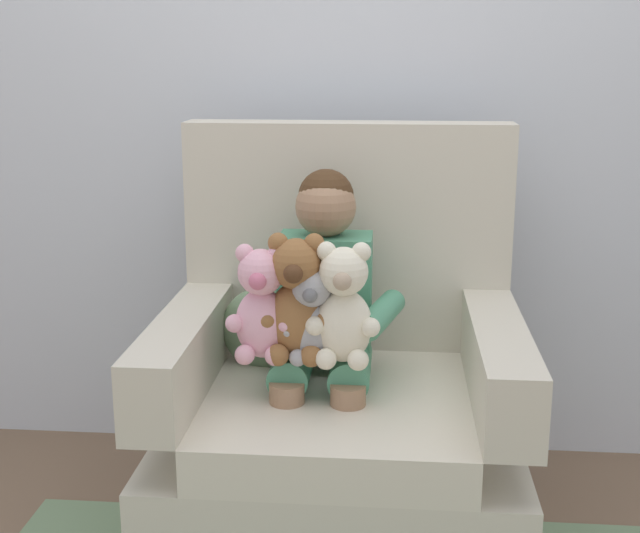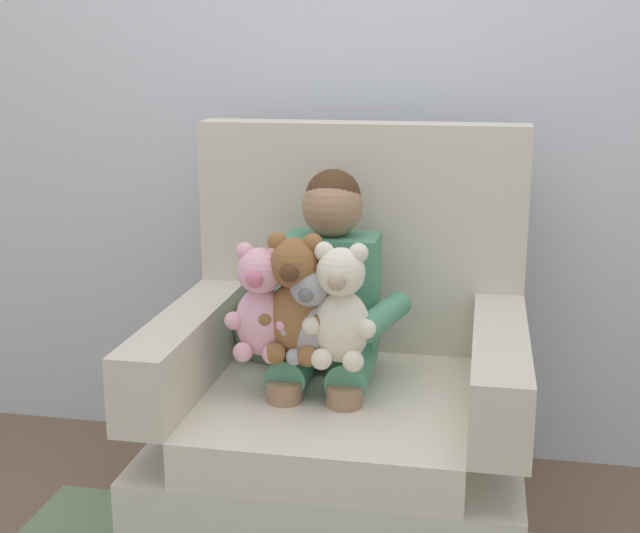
{
  "view_description": "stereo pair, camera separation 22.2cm",
  "coord_description": "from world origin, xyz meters",
  "px_view_note": "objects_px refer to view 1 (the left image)",
  "views": [
    {
      "loc": [
        0.14,
        -2.2,
        1.37
      ],
      "look_at": [
        -0.05,
        -0.05,
        0.82
      ],
      "focal_mm": 48.0,
      "sensor_mm": 36.0,
      "label": 1
    },
    {
      "loc": [
        0.36,
        -2.17,
        1.37
      ],
      "look_at": [
        -0.05,
        -0.05,
        0.82
      ],
      "focal_mm": 48.0,
      "sensor_mm": 36.0,
      "label": 2
    }
  ],
  "objects_px": {
    "seated_child": "(324,305)",
    "plush_pink": "(262,306)",
    "plush_cream": "(343,308)",
    "armchair": "(340,415)",
    "plush_grey": "(312,316)",
    "throw_pillow": "(265,330)",
    "plush_brown": "(296,302)"
  },
  "relations": [
    {
      "from": "armchair",
      "to": "plush_pink",
      "type": "distance_m",
      "value": 0.44
    },
    {
      "from": "plush_brown",
      "to": "plush_pink",
      "type": "height_order",
      "value": "plush_brown"
    },
    {
      "from": "plush_cream",
      "to": "armchair",
      "type": "bearing_deg",
      "value": 111.2
    },
    {
      "from": "plush_grey",
      "to": "throw_pillow",
      "type": "xyz_separation_m",
      "value": [
        -0.16,
        0.27,
        -0.13
      ]
    },
    {
      "from": "armchair",
      "to": "seated_child",
      "type": "relative_size",
      "value": 1.41
    },
    {
      "from": "throw_pillow",
      "to": "plush_brown",
      "type": "bearing_deg",
      "value": -64.03
    },
    {
      "from": "seated_child",
      "to": "plush_pink",
      "type": "relative_size",
      "value": 2.67
    },
    {
      "from": "plush_grey",
      "to": "throw_pillow",
      "type": "height_order",
      "value": "plush_grey"
    },
    {
      "from": "plush_cream",
      "to": "plush_pink",
      "type": "bearing_deg",
      "value": -167.93
    },
    {
      "from": "plush_cream",
      "to": "plush_grey",
      "type": "xyz_separation_m",
      "value": [
        -0.08,
        0.01,
        -0.03
      ]
    },
    {
      "from": "plush_grey",
      "to": "plush_cream",
      "type": "bearing_deg",
      "value": -1.79
    },
    {
      "from": "seated_child",
      "to": "plush_cream",
      "type": "xyz_separation_m",
      "value": [
        0.07,
        -0.18,
        0.05
      ]
    },
    {
      "from": "plush_cream",
      "to": "throw_pillow",
      "type": "relative_size",
      "value": 1.24
    },
    {
      "from": "plush_pink",
      "to": "plush_cream",
      "type": "height_order",
      "value": "plush_cream"
    },
    {
      "from": "plush_grey",
      "to": "throw_pillow",
      "type": "distance_m",
      "value": 0.34
    },
    {
      "from": "plush_grey",
      "to": "throw_pillow",
      "type": "relative_size",
      "value": 1.01
    },
    {
      "from": "armchair",
      "to": "plush_grey",
      "type": "xyz_separation_m",
      "value": [
        -0.07,
        -0.16,
        0.34
      ]
    },
    {
      "from": "plush_brown",
      "to": "seated_child",
      "type": "bearing_deg",
      "value": 53.4
    },
    {
      "from": "throw_pillow",
      "to": "seated_child",
      "type": "bearing_deg",
      "value": -27.76
    },
    {
      "from": "seated_child",
      "to": "plush_cream",
      "type": "relative_size",
      "value": 2.56
    },
    {
      "from": "armchair",
      "to": "plush_pink",
      "type": "height_order",
      "value": "armchair"
    },
    {
      "from": "plush_brown",
      "to": "plush_cream",
      "type": "xyz_separation_m",
      "value": [
        0.12,
        -0.02,
        -0.01
      ]
    },
    {
      "from": "armchair",
      "to": "plush_grey",
      "type": "height_order",
      "value": "armchair"
    },
    {
      "from": "plush_pink",
      "to": "seated_child",
      "type": "bearing_deg",
      "value": 49.9
    },
    {
      "from": "armchair",
      "to": "throw_pillow",
      "type": "relative_size",
      "value": 4.47
    },
    {
      "from": "plush_brown",
      "to": "plush_grey",
      "type": "xyz_separation_m",
      "value": [
        0.04,
        -0.01,
        -0.04
      ]
    },
    {
      "from": "seated_child",
      "to": "plush_cream",
      "type": "distance_m",
      "value": 0.19
    },
    {
      "from": "plush_brown",
      "to": "throw_pillow",
      "type": "xyz_separation_m",
      "value": [
        -0.12,
        0.25,
        -0.17
      ]
    },
    {
      "from": "plush_cream",
      "to": "plush_grey",
      "type": "relative_size",
      "value": 1.23
    },
    {
      "from": "armchair",
      "to": "plush_brown",
      "type": "distance_m",
      "value": 0.42
    },
    {
      "from": "armchair",
      "to": "plush_cream",
      "type": "xyz_separation_m",
      "value": [
        0.02,
        -0.17,
        0.37
      ]
    },
    {
      "from": "seated_child",
      "to": "plush_pink",
      "type": "distance_m",
      "value": 0.22
    }
  ]
}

